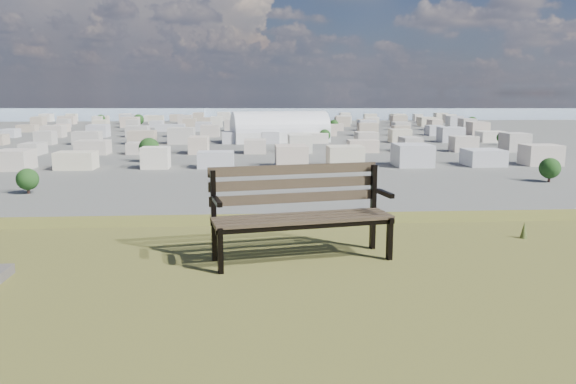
{
  "coord_description": "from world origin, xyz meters",
  "views": [
    {
      "loc": [
        -0.54,
        -2.49,
        26.55
      ],
      "look_at": [
        -0.06,
        4.55,
        25.3
      ],
      "focal_mm": 35.0,
      "sensor_mm": 36.0,
      "label": 1
    }
  ],
  "objects": [
    {
      "name": "bay_water",
      "position": [
        0.0,
        900.0,
        0.0
      ],
      "size": [
        2400.0,
        700.0,
        0.12
      ],
      "primitive_type": "cube",
      "color": "#8A9FB0",
      "rests_on": "ground"
    },
    {
      "name": "city_blocks",
      "position": [
        0.0,
        394.44,
        3.5
      ],
      "size": [
        395.0,
        361.0,
        7.0
      ],
      "color": "beige",
      "rests_on": "ground"
    },
    {
      "name": "city_trees",
      "position": [
        -26.39,
        319.0,
        4.83
      ],
      "size": [
        406.52,
        387.2,
        9.98
      ],
      "color": "#38221C",
      "rests_on": "ground"
    },
    {
      "name": "arena",
      "position": [
        15.94,
        308.23,
        5.21
      ],
      "size": [
        55.59,
        31.54,
        22.12
      ],
      "rotation": [
        0.0,
        0.0,
        0.19
      ],
      "color": "silver",
      "rests_on": "ground"
    },
    {
      "name": "park_bench",
      "position": [
        -0.08,
        2.65,
        25.49
      ],
      "size": [
        1.73,
        0.84,
        0.87
      ],
      "rotation": [
        0.0,
        0.0,
        0.19
      ],
      "color": "#453827",
      "rests_on": "hilltop_mesa"
    },
    {
      "name": "far_hills",
      "position": [
        -60.92,
        1402.93,
        25.47
      ],
      "size": [
        2050.0,
        340.0,
        60.0
      ],
      "color": "#A5B9CD",
      "rests_on": "ground"
    }
  ]
}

